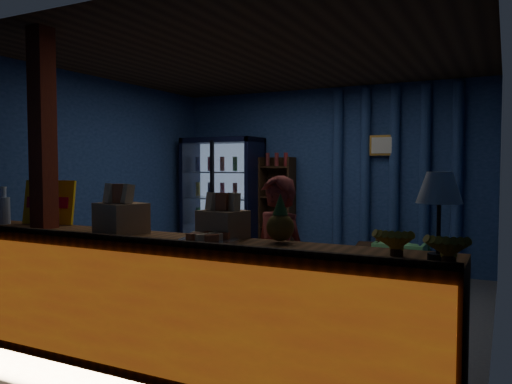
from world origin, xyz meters
TOP-DOWN VIEW (x-y plane):
  - ground at (0.00, 0.00)m, footprint 4.60×4.60m
  - room_walls at (0.00, 0.00)m, footprint 4.60×4.60m
  - counter at (0.00, -1.91)m, footprint 4.40×0.57m
  - support_post at (-1.05, -1.90)m, footprint 0.16×0.16m
  - beverage_cooler at (-1.55, 1.92)m, footprint 1.20×0.62m
  - bottle_shelf at (-0.70, 2.06)m, footprint 0.50×0.28m
  - curtain_folds at (1.00, 2.14)m, footprint 1.74×0.14m
  - framed_picture at (0.85, 2.10)m, footprint 0.36×0.04m
  - shopkeeper at (0.83, -1.37)m, footprint 0.60×0.51m
  - green_chair at (1.24, 1.45)m, footprint 0.60×0.62m
  - side_table at (0.99, 1.36)m, footprint 0.60×0.47m
  - yellow_sign at (-1.25, -1.68)m, footprint 0.50×0.21m
  - snack_box_left at (-0.28, -1.84)m, footprint 0.43×0.39m
  - snack_box_centre at (0.57, -1.72)m, footprint 0.35×0.30m
  - pastry_tray at (0.58, -1.94)m, footprint 0.41×0.41m
  - banana_bunches at (1.97, -1.98)m, footprint 0.55×0.32m
  - table_lamp at (2.05, -1.92)m, footprint 0.25×0.25m
  - pineapple at (1.02, -1.73)m, footprint 0.19×0.19m

SIDE VIEW (x-z plane):
  - ground at x=0.00m, z-range 0.00..0.00m
  - side_table at x=0.99m, z-range -0.05..0.55m
  - green_chair at x=1.24m, z-range 0.00..0.56m
  - counter at x=0.00m, z-range -0.02..0.97m
  - shopkeeper at x=0.83m, z-range 0.00..1.39m
  - bottle_shelf at x=-0.70m, z-range -0.01..1.59m
  - beverage_cooler at x=-1.55m, z-range -0.02..1.88m
  - pastry_tray at x=0.58m, z-range 0.94..1.01m
  - banana_bunches at x=1.97m, z-range 0.95..1.13m
  - snack_box_centre at x=0.57m, z-range 0.90..1.23m
  - snack_box_left at x=-0.28m, z-range 0.89..1.28m
  - pineapple at x=1.02m, z-range 0.92..1.25m
  - yellow_sign at x=-1.25m, z-range 0.95..1.34m
  - support_post at x=-1.05m, z-range 0.00..2.60m
  - curtain_folds at x=1.00m, z-range 0.05..2.55m
  - table_lamp at x=2.05m, z-range 1.09..1.57m
  - room_walls at x=0.00m, z-range -0.73..3.87m
  - framed_picture at x=0.85m, z-range 1.61..1.89m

